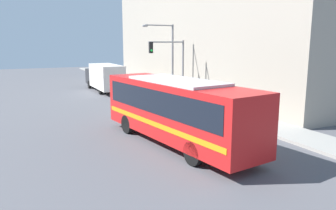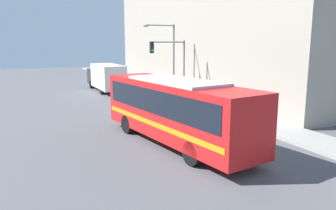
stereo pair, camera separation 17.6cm
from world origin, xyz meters
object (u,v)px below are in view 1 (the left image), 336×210
Objects in this scene: city_bus at (176,107)px; fire_hydrant at (231,111)px; street_lamp at (168,53)px; pedestrian_near_corner at (228,99)px; traffic_light_pole at (171,60)px; delivery_truck at (104,77)px; parking_meter at (199,95)px.

city_bus is 7.04m from fire_hydrant.
pedestrian_near_corner is (1.02, -7.87, -3.07)m from street_lamp.
street_lamp is at bearing 70.63° from traffic_light_pole.
traffic_light_pole reaches higher than delivery_truck.
city_bus reaches higher than delivery_truck.
street_lamp is at bearing 91.28° from fire_hydrant.
delivery_truck is 10.26m from traffic_light_pole.
fire_hydrant is 0.41× the size of pedestrian_near_corner.
delivery_truck is 4.59× the size of pedestrian_near_corner.
city_bus is at bearing -144.01° from pedestrian_near_corner.
city_bus is 5.82× the size of pedestrian_near_corner.
fire_hydrant is 0.11× the size of street_lamp.
fire_hydrant is 0.15× the size of traffic_light_pole.
traffic_light_pole is (5.00, 10.60, 1.79)m from city_bus.
pedestrian_near_corner is at bearing -72.39° from traffic_light_pole.
city_bus is at bearing -115.25° from traffic_light_pole.
parking_meter is at bearing -70.99° from delivery_truck.
pedestrian_near_corner is at bearing -82.59° from street_lamp.
traffic_light_pole is at bearing 56.81° from city_bus.
city_bus is 11.86m from traffic_light_pole.
street_lamp reaches higher than parking_meter.
city_bus is 9.71m from parking_meter.
street_lamp is at bearing 97.41° from pedestrian_near_corner.
traffic_light_pole is 2.38m from street_lamp.
traffic_light_pole is at bearing -70.72° from delivery_truck.
pedestrian_near_corner is at bearing -72.98° from parking_meter.
parking_meter is (4.30, -12.48, -0.55)m from delivery_truck.
street_lamp reaches higher than delivery_truck.
pedestrian_near_corner is (0.81, -2.66, 0.07)m from parking_meter.
pedestrian_near_corner is at bearing 28.05° from city_bus.
delivery_truck is at bearing 109.28° from traffic_light_pole.
traffic_light_pole is 4.15m from parking_meter.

